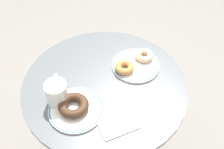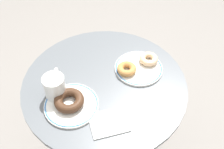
# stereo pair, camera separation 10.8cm
# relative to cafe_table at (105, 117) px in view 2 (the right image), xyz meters

# --- Properties ---
(cafe_table) EXTENTS (0.68, 0.68, 0.73)m
(cafe_table) POSITION_rel_cafe_table_xyz_m (0.00, 0.00, 0.00)
(cafe_table) COLOR #565B60
(cafe_table) RESTS_ON ground
(plate_left) EXTENTS (0.21, 0.21, 0.01)m
(plate_left) POSITION_rel_cafe_table_xyz_m (-0.17, -0.04, 0.26)
(plate_left) COLOR white
(plate_left) RESTS_ON cafe_table
(plate_right) EXTENTS (0.20, 0.20, 0.01)m
(plate_right) POSITION_rel_cafe_table_xyz_m (0.17, -0.01, 0.26)
(plate_right) COLOR white
(plate_right) RESTS_ON cafe_table
(donut_chocolate) EXTENTS (0.15, 0.15, 0.03)m
(donut_chocolate) POSITION_rel_cafe_table_xyz_m (-0.17, -0.03, 0.28)
(donut_chocolate) COLOR #422819
(donut_chocolate) RESTS_ON plate_left
(donut_glazed) EXTENTS (0.11, 0.11, 0.03)m
(donut_glazed) POSITION_rel_cafe_table_xyz_m (0.22, -0.00, 0.28)
(donut_glazed) COLOR #E0B789
(donut_glazed) RESTS_ON plate_right
(donut_old_fashioned) EXTENTS (0.10, 0.10, 0.03)m
(donut_old_fashioned) POSITION_rel_cafe_table_xyz_m (0.11, -0.00, 0.28)
(donut_old_fashioned) COLOR #BC7F42
(donut_old_fashioned) RESTS_ON plate_right
(paper_napkin) EXTENTS (0.16, 0.14, 0.01)m
(paper_napkin) POSITION_rel_cafe_table_xyz_m (-0.08, -0.17, 0.25)
(paper_napkin) COLOR white
(paper_napkin) RESTS_ON cafe_table
(coffee_mug) EXTENTS (0.09, 0.12, 0.10)m
(coffee_mug) POSITION_rel_cafe_table_xyz_m (-0.19, 0.04, 0.30)
(coffee_mug) COLOR white
(coffee_mug) RESTS_ON cafe_table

